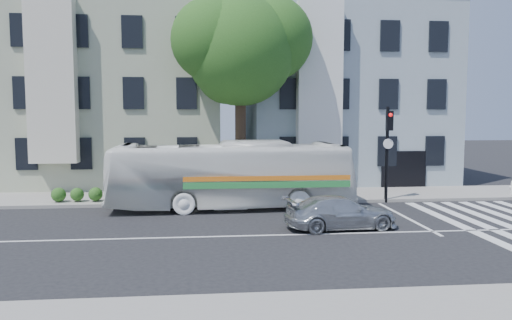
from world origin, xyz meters
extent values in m
plane|color=black|center=(0.00, 0.00, 0.00)|extent=(120.00, 120.00, 0.00)
cube|color=gray|center=(0.00, 8.00, 0.07)|extent=(80.00, 4.00, 0.15)
cube|color=#A2AC90|center=(-7.00, 15.00, 5.50)|extent=(12.00, 10.00, 11.00)
cube|color=#8C9EA7|center=(7.00, 15.00, 5.50)|extent=(12.00, 10.00, 11.00)
cylinder|color=#2D2116|center=(0.00, 8.50, 2.60)|extent=(0.56, 0.56, 5.20)
sphere|color=#1F4115|center=(0.00, 8.50, 7.50)|extent=(5.60, 5.60, 5.60)
sphere|color=#1F4115|center=(1.60, 8.90, 8.20)|extent=(4.40, 4.40, 4.40)
sphere|color=#1F4115|center=(-1.40, 8.20, 8.00)|extent=(4.20, 4.20, 4.20)
sphere|color=#1F4115|center=(0.30, 9.70, 9.20)|extent=(3.80, 3.80, 3.80)
sphere|color=#1F4115|center=(-0.60, 9.10, 6.50)|extent=(3.40, 3.40, 3.40)
imported|color=white|center=(-0.65, 5.20, 1.54)|extent=(3.01, 11.16, 3.08)
imported|color=silver|center=(3.25, 0.80, 0.61)|extent=(2.16, 4.39, 1.23)
cylinder|color=black|center=(6.94, 6.05, 2.32)|extent=(0.15, 0.15, 4.64)
cube|color=black|center=(6.94, 5.80, 3.98)|extent=(0.32, 0.25, 0.94)
sphere|color=red|center=(6.94, 5.67, 4.26)|extent=(0.18, 0.18, 0.18)
cylinder|color=white|center=(6.94, 5.90, 2.87)|extent=(0.49, 0.04, 0.49)
camera|label=1|loc=(-1.73, -17.26, 4.31)|focal=35.00mm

